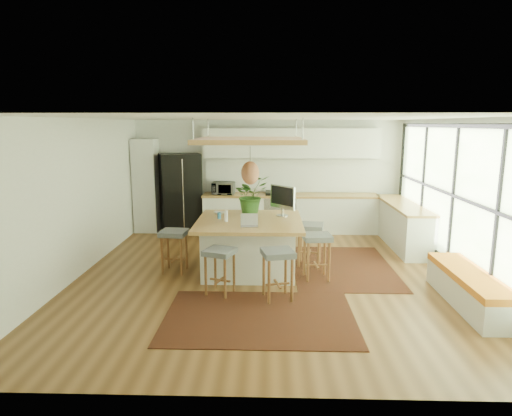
{
  "coord_description": "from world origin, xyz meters",
  "views": [
    {
      "loc": [
        0.04,
        -7.33,
        2.61
      ],
      "look_at": [
        -0.2,
        0.5,
        1.1
      ],
      "focal_mm": 30.82,
      "sensor_mm": 36.0,
      "label": 1
    }
  ],
  "objects_px": {
    "fridge": "(181,194)",
    "island_plant": "(251,199)",
    "stool_near_right": "(278,277)",
    "stool_left_side": "(174,253)",
    "stool_right_front": "(317,259)",
    "monitor": "(282,202)",
    "stool_near_left": "(220,272)",
    "stool_right_back": "(310,247)",
    "microwave": "(223,187)",
    "laptop": "(249,220)",
    "island": "(250,245)"
  },
  "relations": [
    {
      "from": "fridge",
      "to": "island_plant",
      "type": "height_order",
      "value": "fridge"
    },
    {
      "from": "stool_near_right",
      "to": "stool_left_side",
      "type": "relative_size",
      "value": 1.01
    },
    {
      "from": "stool_right_front",
      "to": "stool_near_right",
      "type": "bearing_deg",
      "value": -126.75
    },
    {
      "from": "stool_near_right",
      "to": "island_plant",
      "type": "bearing_deg",
      "value": 104.1
    },
    {
      "from": "stool_right_front",
      "to": "island_plant",
      "type": "xyz_separation_m",
      "value": [
        -1.16,
        1.02,
        0.85
      ]
    },
    {
      "from": "stool_right_front",
      "to": "monitor",
      "type": "bearing_deg",
      "value": 126.24
    },
    {
      "from": "stool_right_front",
      "to": "stool_near_left",
      "type": "bearing_deg",
      "value": -155.1
    },
    {
      "from": "stool_near_right",
      "to": "stool_near_left",
      "type": "bearing_deg",
      "value": 168.52
    },
    {
      "from": "stool_near_left",
      "to": "stool_right_back",
      "type": "bearing_deg",
      "value": 43.95
    },
    {
      "from": "stool_near_left",
      "to": "microwave",
      "type": "xyz_separation_m",
      "value": [
        -0.36,
        4.03,
        0.75
      ]
    },
    {
      "from": "laptop",
      "to": "stool_left_side",
      "type": "bearing_deg",
      "value": 160.88
    },
    {
      "from": "island",
      "to": "stool_right_back",
      "type": "distance_m",
      "value": 1.15
    },
    {
      "from": "stool_right_back",
      "to": "microwave",
      "type": "relative_size",
      "value": 1.5
    },
    {
      "from": "stool_left_side",
      "to": "monitor",
      "type": "xyz_separation_m",
      "value": [
        1.92,
        0.48,
        0.83
      ]
    },
    {
      "from": "island",
      "to": "stool_right_front",
      "type": "bearing_deg",
      "value": -20.09
    },
    {
      "from": "island_plant",
      "to": "laptop",
      "type": "bearing_deg",
      "value": -88.71
    },
    {
      "from": "stool_near_right",
      "to": "monitor",
      "type": "distance_m",
      "value": 1.88
    },
    {
      "from": "fridge",
      "to": "island",
      "type": "distance_m",
      "value": 3.49
    },
    {
      "from": "stool_near_left",
      "to": "island_plant",
      "type": "xyz_separation_m",
      "value": [
        0.4,
        1.74,
        0.85
      ]
    },
    {
      "from": "microwave",
      "to": "monitor",
      "type": "bearing_deg",
      "value": -58.78
    },
    {
      "from": "island",
      "to": "laptop",
      "type": "bearing_deg",
      "value": -87.43
    },
    {
      "from": "stool_near_right",
      "to": "stool_left_side",
      "type": "xyz_separation_m",
      "value": [
        -1.81,
        1.19,
        0.0
      ]
    },
    {
      "from": "laptop",
      "to": "island_plant",
      "type": "bearing_deg",
      "value": 88.0
    },
    {
      "from": "island",
      "to": "stool_left_side",
      "type": "distance_m",
      "value": 1.34
    },
    {
      "from": "stool_right_back",
      "to": "laptop",
      "type": "relative_size",
      "value": 2.56
    },
    {
      "from": "stool_near_left",
      "to": "laptop",
      "type": "height_order",
      "value": "laptop"
    },
    {
      "from": "island_plant",
      "to": "fridge",
      "type": "bearing_deg",
      "value": 127.77
    },
    {
      "from": "stool_near_left",
      "to": "stool_right_front",
      "type": "bearing_deg",
      "value": 24.9
    },
    {
      "from": "island_plant",
      "to": "island",
      "type": "bearing_deg",
      "value": -89.83
    },
    {
      "from": "stool_left_side",
      "to": "microwave",
      "type": "distance_m",
      "value": 3.16
    },
    {
      "from": "island",
      "to": "monitor",
      "type": "relative_size",
      "value": 2.97
    },
    {
      "from": "stool_right_front",
      "to": "microwave",
      "type": "height_order",
      "value": "microwave"
    },
    {
      "from": "island",
      "to": "stool_near_right",
      "type": "relative_size",
      "value": 2.41
    },
    {
      "from": "microwave",
      "to": "stool_near_left",
      "type": "bearing_deg",
      "value": -81.82
    },
    {
      "from": "island",
      "to": "microwave",
      "type": "height_order",
      "value": "microwave"
    },
    {
      "from": "island",
      "to": "stool_right_back",
      "type": "xyz_separation_m",
      "value": [
        1.11,
        0.31,
        -0.11
      ]
    },
    {
      "from": "stool_left_side",
      "to": "microwave",
      "type": "xyz_separation_m",
      "value": [
        0.57,
        3.02,
        0.75
      ]
    },
    {
      "from": "fridge",
      "to": "microwave",
      "type": "relative_size",
      "value": 3.59
    },
    {
      "from": "stool_left_side",
      "to": "stool_right_back",
      "type": "bearing_deg",
      "value": 10.31
    },
    {
      "from": "stool_near_right",
      "to": "stool_right_back",
      "type": "xyz_separation_m",
      "value": [
        0.62,
        1.64,
        0.0
      ]
    },
    {
      "from": "stool_right_front",
      "to": "stool_right_back",
      "type": "distance_m",
      "value": 0.73
    },
    {
      "from": "stool_left_side",
      "to": "microwave",
      "type": "relative_size",
      "value": 1.43
    },
    {
      "from": "laptop",
      "to": "monitor",
      "type": "relative_size",
      "value": 0.5
    },
    {
      "from": "fridge",
      "to": "stool_right_back",
      "type": "height_order",
      "value": "fridge"
    },
    {
      "from": "monitor",
      "to": "stool_right_front",
      "type": "bearing_deg",
      "value": -6.38
    },
    {
      "from": "island",
      "to": "stool_near_right",
      "type": "distance_m",
      "value": 1.42
    },
    {
      "from": "stool_near_left",
      "to": "laptop",
      "type": "distance_m",
      "value": 1.03
    },
    {
      "from": "fridge",
      "to": "stool_left_side",
      "type": "xyz_separation_m",
      "value": [
        0.49,
        -3.08,
        -0.57
      ]
    },
    {
      "from": "island",
      "to": "stool_right_back",
      "type": "bearing_deg",
      "value": 15.55
    },
    {
      "from": "microwave",
      "to": "island_plant",
      "type": "bearing_deg",
      "value": -68.52
    }
  ]
}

